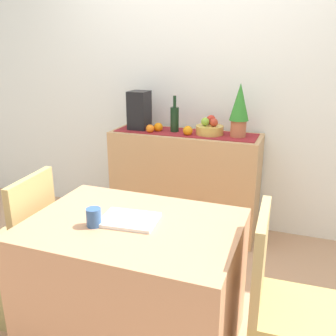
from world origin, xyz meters
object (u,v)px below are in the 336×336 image
at_px(potted_plant, 239,108).
at_px(dining_table, 135,286).
at_px(coffee_maker, 139,110).
at_px(open_book, 129,220).
at_px(sideboard_console, 185,183).
at_px(wine_bottle, 175,119).
at_px(chair_near_window, 17,272).
at_px(coffee_cup, 94,217).
at_px(fruit_bowl, 210,130).

relative_size(potted_plant, dining_table, 0.40).
distance_m(coffee_maker, open_book, 1.53).
distance_m(sideboard_console, potted_plant, 0.81).
height_order(sideboard_console, dining_table, sideboard_console).
relative_size(wine_bottle, potted_plant, 0.72).
height_order(wine_bottle, coffee_maker, coffee_maker).
relative_size(sideboard_console, open_book, 4.52).
distance_m(coffee_maker, chair_near_window, 1.62).
height_order(coffee_maker, coffee_cup, coffee_maker).
xyz_separation_m(fruit_bowl, potted_plant, (0.23, -0.00, 0.19)).
height_order(fruit_bowl, dining_table, fruit_bowl).
bearing_deg(open_book, coffee_cup, -149.38).
relative_size(dining_table, chair_near_window, 1.18).
bearing_deg(coffee_cup, wine_bottle, 93.89).
distance_m(potted_plant, coffee_cup, 1.59).
xyz_separation_m(sideboard_console, wine_bottle, (-0.10, 0.00, 0.56)).
xyz_separation_m(wine_bottle, dining_table, (0.26, -1.40, -0.63)).
bearing_deg(coffee_maker, coffee_cup, -74.13).
bearing_deg(chair_near_window, sideboard_console, 65.82).
distance_m(potted_plant, open_book, 1.47).
relative_size(fruit_bowl, coffee_maker, 0.68).
height_order(potted_plant, open_book, potted_plant).
distance_m(fruit_bowl, chair_near_window, 1.76).
bearing_deg(fruit_bowl, dining_table, -91.60).
height_order(coffee_maker, dining_table, coffee_maker).
relative_size(coffee_maker, chair_near_window, 0.37).
xyz_separation_m(coffee_maker, potted_plant, (0.86, -0.00, 0.07)).
relative_size(sideboard_console, potted_plant, 2.96).
height_order(fruit_bowl, coffee_maker, coffee_maker).
distance_m(fruit_bowl, potted_plant, 0.30).
bearing_deg(open_book, dining_table, -22.68).
relative_size(sideboard_console, dining_table, 1.19).
distance_m(coffee_maker, potted_plant, 0.86).
relative_size(potted_plant, chair_near_window, 0.47).
bearing_deg(fruit_bowl, wine_bottle, 180.00).
height_order(fruit_bowl, open_book, fruit_bowl).
height_order(wine_bottle, open_book, wine_bottle).
height_order(coffee_cup, chair_near_window, chair_near_window).
height_order(sideboard_console, wine_bottle, wine_bottle).
bearing_deg(coffee_maker, open_book, -67.88).
height_order(coffee_maker, open_book, coffee_maker).
bearing_deg(coffee_cup, open_book, 36.03).
relative_size(wine_bottle, open_book, 1.09).
height_order(wine_bottle, potted_plant, potted_plant).
xyz_separation_m(coffee_cup, chair_near_window, (-0.63, 0.10, -0.52)).
bearing_deg(fruit_bowl, open_book, -92.56).
bearing_deg(wine_bottle, coffee_maker, 180.00).
bearing_deg(wine_bottle, open_book, -80.12).
bearing_deg(wine_bottle, dining_table, -79.26).
bearing_deg(coffee_maker, fruit_bowl, 0.00).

